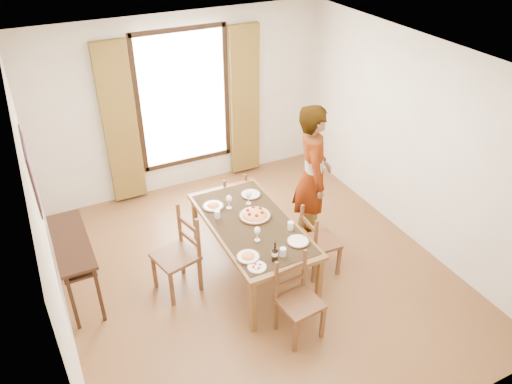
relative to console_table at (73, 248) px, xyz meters
name	(u,v)px	position (x,y,z in m)	size (l,w,h in m)	color
ground	(257,273)	(2.03, -0.60, -0.68)	(5.00, 5.00, 0.00)	#523819
room_shell	(251,162)	(2.03, -0.47, 0.86)	(4.60, 5.10, 2.74)	silver
console_table	(73,248)	(0.00, 0.00, 0.00)	(0.38, 1.20, 0.80)	black
dining_table	(252,227)	(2.00, -0.54, 0.01)	(0.95, 1.88, 0.76)	brown
chair_west	(178,256)	(1.09, -0.42, -0.20)	(0.56, 0.56, 1.04)	brown
chair_north	(231,201)	(2.18, 0.52, -0.29)	(0.40, 0.40, 0.84)	brown
chair_south	(298,301)	(2.00, -1.65, -0.24)	(0.46, 0.46, 0.95)	brown
chair_east	(318,243)	(2.74, -0.88, -0.25)	(0.43, 0.43, 0.92)	brown
man	(312,177)	(3.00, -0.26, 0.30)	(0.71, 0.84, 1.97)	#9A9BA2
plate_sw	(248,256)	(1.68, -1.11, 0.10)	(0.27, 0.27, 0.05)	silver
plate_se	(298,240)	(2.30, -1.11, 0.10)	(0.27, 0.27, 0.05)	silver
plate_nw	(213,205)	(1.71, -0.03, 0.10)	(0.27, 0.27, 0.05)	silver
plate_ne	(251,193)	(2.25, 0.01, 0.10)	(0.27, 0.27, 0.05)	silver
pasta_platter	(255,213)	(2.08, -0.44, 0.12)	(0.40, 0.40, 0.10)	red
caprese_plate	(257,266)	(1.69, -1.30, 0.09)	(0.20, 0.20, 0.04)	silver
wine_glass_a	(257,234)	(1.90, -0.88, 0.16)	(0.08, 0.08, 0.18)	white
wine_glass_b	(248,197)	(2.14, -0.16, 0.16)	(0.08, 0.08, 0.18)	white
wine_glass_c	(229,202)	(1.88, -0.14, 0.16)	(0.08, 0.08, 0.18)	white
tumbler_a	(291,226)	(2.34, -0.86, 0.12)	(0.07, 0.07, 0.10)	silver
tumbler_b	(217,214)	(1.66, -0.27, 0.12)	(0.07, 0.07, 0.10)	silver
tumbler_c	(283,252)	(2.03, -1.24, 0.12)	(0.07, 0.07, 0.10)	silver
wine_bottle	(275,252)	(1.91, -1.28, 0.20)	(0.07, 0.07, 0.25)	black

